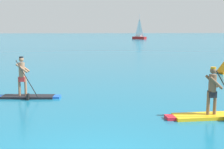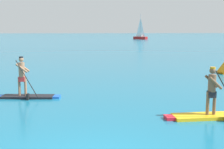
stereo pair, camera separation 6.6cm
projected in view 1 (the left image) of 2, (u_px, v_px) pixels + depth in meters
paddleboarder_mid_center at (26, 88)px, 13.16m from camera, size 2.87×1.02×1.87m
paddleboarder_far_right at (210, 108)px, 10.19m from camera, size 2.95×0.94×1.78m
sailboat_right_horizon at (139, 36)px, 89.15m from camera, size 3.88×4.19×7.46m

